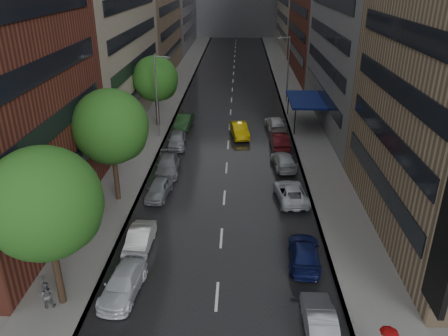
# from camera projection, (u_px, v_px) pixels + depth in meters

# --- Properties ---
(road) EXTENTS (14.00, 140.00, 0.01)m
(road) POSITION_uv_depth(u_px,v_px,m) (232.00, 93.00, 66.95)
(road) COLOR black
(road) RESTS_ON ground
(sidewalk_left) EXTENTS (4.00, 140.00, 0.15)m
(sidewalk_left) POSITION_uv_depth(u_px,v_px,m) (174.00, 92.00, 67.21)
(sidewalk_left) COLOR gray
(sidewalk_left) RESTS_ON ground
(sidewalk_right) EXTENTS (4.00, 140.00, 0.15)m
(sidewalk_right) POSITION_uv_depth(u_px,v_px,m) (291.00, 93.00, 66.62)
(sidewalk_right) COLOR gray
(sidewalk_right) RESTS_ON ground
(tree_near) EXTENTS (5.87, 5.87, 9.36)m
(tree_near) POSITION_uv_depth(u_px,v_px,m) (44.00, 203.00, 21.88)
(tree_near) COLOR #382619
(tree_near) RESTS_ON ground
(tree_mid) EXTENTS (5.78, 5.78, 9.20)m
(tree_mid) POSITION_uv_depth(u_px,v_px,m) (111.00, 127.00, 33.00)
(tree_mid) COLOR #382619
(tree_mid) RESTS_ON ground
(tree_far) EXTENTS (5.26, 5.26, 8.38)m
(tree_far) POSITION_uv_depth(u_px,v_px,m) (155.00, 79.00, 50.26)
(tree_far) COLOR #382619
(tree_far) RESTS_ON ground
(taxi) EXTENTS (2.40, 4.93, 1.56)m
(taxi) POSITION_uv_depth(u_px,v_px,m) (240.00, 130.00, 48.99)
(taxi) COLOR yellow
(taxi) RESTS_ON ground
(parked_cars_left) EXTENTS (2.38, 34.27, 1.55)m
(parked_cars_left) POSITION_uv_depth(u_px,v_px,m) (165.00, 173.00, 38.70)
(parked_cars_left) COLOR silver
(parked_cars_left) RESTS_ON ground
(parked_cars_right) EXTENTS (2.79, 36.48, 1.61)m
(parked_cars_right) POSITION_uv_depth(u_px,v_px,m) (287.00, 174.00, 38.44)
(parked_cars_right) COLOR gray
(parked_cars_right) RESTS_ON ground
(ped_black_umbrella) EXTENTS (0.96, 0.98, 2.09)m
(ped_black_umbrella) POSITION_uv_depth(u_px,v_px,m) (45.00, 288.00, 23.58)
(ped_black_umbrella) COLOR #505055
(ped_black_umbrella) RESTS_ON sidewalk_left
(street_lamp_left) EXTENTS (1.74, 0.22, 9.00)m
(street_lamp_left) POSITION_uv_depth(u_px,v_px,m) (157.00, 95.00, 46.97)
(street_lamp_left) COLOR gray
(street_lamp_left) RESTS_ON sidewalk_left
(street_lamp_right) EXTENTS (1.74, 0.22, 9.00)m
(street_lamp_right) POSITION_uv_depth(u_px,v_px,m) (288.00, 68.00, 60.13)
(street_lamp_right) COLOR gray
(street_lamp_right) RESTS_ON sidewalk_right
(awning) EXTENTS (4.00, 8.00, 3.12)m
(awning) POSITION_uv_depth(u_px,v_px,m) (306.00, 100.00, 51.70)
(awning) COLOR navy
(awning) RESTS_ON sidewalk_right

